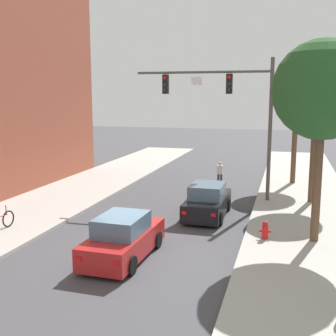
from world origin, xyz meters
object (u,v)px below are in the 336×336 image
bicycle_leaning (0,221)px  street_tree_second (316,101)px  car_lead_black (207,202)px  pedestrian_crossing_road (220,173)px  fire_hydrant (265,230)px  car_following_red (123,239)px  street_tree_nearest (323,91)px  street_tree_third (297,88)px  traffic_signal_mast (230,102)px

bicycle_leaning → street_tree_second: street_tree_second is taller
car_lead_black → street_tree_second: street_tree_second is taller
pedestrian_crossing_road → fire_hydrant: pedestrian_crossing_road is taller
fire_hydrant → car_lead_black: bearing=133.3°
car_lead_black → bicycle_leaning: car_lead_black is taller
car_lead_black → car_following_red: bearing=-107.4°
car_lead_black → street_tree_nearest: (4.71, -2.73, 5.17)m
bicycle_leaning → street_tree_third: 18.91m
traffic_signal_mast → fire_hydrant: traffic_signal_mast is taller
pedestrian_crossing_road → street_tree_nearest: street_tree_nearest is taller
car_lead_black → street_tree_second: size_ratio=0.61×
traffic_signal_mast → bicycle_leaning: (-8.36, -8.42, -4.84)m
car_lead_black → bicycle_leaning: 9.29m
car_lead_black → car_following_red: same height
car_following_red → bicycle_leaning: (-5.95, 1.10, -0.18)m
pedestrian_crossing_road → bicycle_leaning: (-7.41, -11.61, -0.37)m
fire_hydrant → street_tree_third: size_ratio=0.09×
fire_hydrant → street_tree_nearest: 5.71m
car_lead_black → fire_hydrant: 4.17m
car_following_red → fire_hydrant: size_ratio=5.95×
car_following_red → street_tree_second: street_tree_second is taller
fire_hydrant → street_tree_nearest: street_tree_nearest is taller
pedestrian_crossing_road → street_tree_second: (5.32, -2.94, 4.55)m
car_lead_black → street_tree_nearest: size_ratio=0.56×
pedestrian_crossing_road → bicycle_leaning: 13.78m
traffic_signal_mast → street_tree_third: 6.32m
car_lead_black → bicycle_leaning: (-7.85, -4.97, -0.18)m
bicycle_leaning → street_tree_second: size_ratio=0.26×
bicycle_leaning → pedestrian_crossing_road: bearing=57.5°
car_following_red → street_tree_nearest: size_ratio=0.56×
street_tree_second → street_tree_third: size_ratio=0.90×
fire_hydrant → street_tree_second: bearing=73.3°
pedestrian_crossing_road → street_tree_third: bearing=24.7°
car_lead_black → fire_hydrant: bearing=-46.7°
traffic_signal_mast → car_following_red: bearing=-104.2°
car_lead_black → street_tree_second: 7.74m
fire_hydrant → car_following_red: bearing=-147.5°
car_following_red → street_tree_second: bearing=55.3°
bicycle_leaning → street_tree_nearest: (12.56, 2.24, 5.36)m
car_lead_black → street_tree_third: 10.99m
traffic_signal_mast → fire_hydrant: size_ratio=10.42×
traffic_signal_mast → street_tree_nearest: 7.49m
car_lead_black → pedestrian_crossing_road: pedestrian_crossing_road is taller
bicycle_leaning → street_tree_second: (12.73, 8.67, 4.92)m
street_tree_nearest → traffic_signal_mast: bearing=124.2°
street_tree_second → street_tree_third: (-0.90, 4.97, 0.70)m
street_tree_third → car_following_red: bearing=-111.7°
traffic_signal_mast → street_tree_second: size_ratio=1.08×
pedestrian_crossing_road → street_tree_nearest: 11.80m
street_tree_third → car_lead_black: bearing=-114.6°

